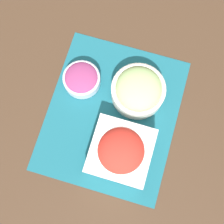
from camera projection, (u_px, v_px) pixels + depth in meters
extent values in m
plane|color=#422D1E|center=(112.00, 115.00, 0.93)|extent=(3.00, 3.00, 0.00)
cube|color=#195B6B|center=(112.00, 115.00, 0.93)|extent=(0.45, 0.38, 0.00)
cylinder|color=silver|center=(138.00, 92.00, 0.92)|extent=(0.16, 0.16, 0.06)
torus|color=silver|center=(139.00, 89.00, 0.89)|extent=(0.15, 0.15, 0.01)
ellipsoid|color=#A8CC7F|center=(139.00, 89.00, 0.89)|extent=(0.13, 0.13, 0.06)
cylinder|color=silver|center=(82.00, 80.00, 0.93)|extent=(0.11, 0.11, 0.04)
torus|color=silver|center=(81.00, 78.00, 0.92)|extent=(0.11, 0.11, 0.01)
ellipsoid|color=#93386B|center=(81.00, 78.00, 0.92)|extent=(0.10, 0.10, 0.03)
cube|color=white|center=(121.00, 152.00, 0.87)|extent=(0.16, 0.16, 0.06)
cube|color=white|center=(121.00, 151.00, 0.84)|extent=(0.17, 0.17, 0.00)
ellipsoid|color=red|center=(121.00, 151.00, 0.84)|extent=(0.13, 0.13, 0.07)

